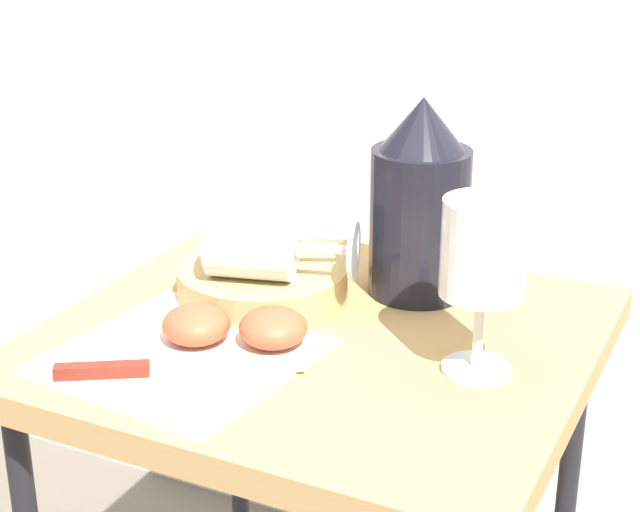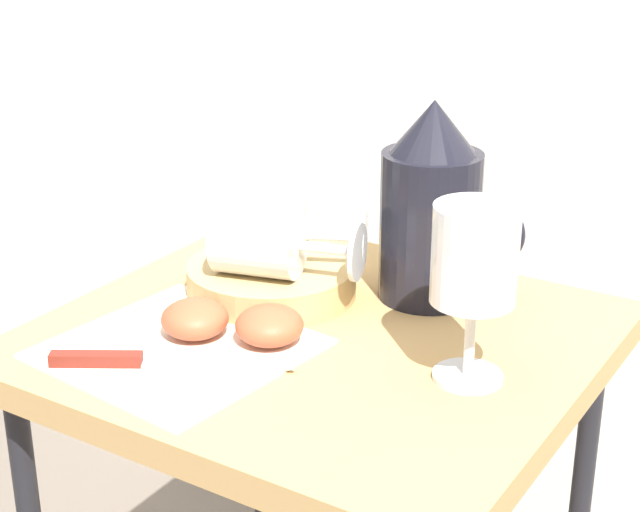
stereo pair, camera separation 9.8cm
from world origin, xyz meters
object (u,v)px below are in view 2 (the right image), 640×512
object	(u,v)px
basket_tray	(272,279)
knife	(135,361)
wine_glass_upright	(474,264)
pitcher	(431,220)
apple_half_right	(269,325)
wine_glass_tipped_far	(269,234)
apple_half_left	(195,319)
table	(320,394)
wine_glass_tipped_near	(263,242)

from	to	relation	value
basket_tray	knife	distance (m)	0.21
wine_glass_upright	knife	xyz separation A→B (m)	(-0.27, -0.15, -0.10)
basket_tray	pitcher	bearing A→B (deg)	30.70
apple_half_right	knife	xyz separation A→B (m)	(-0.08, -0.10, -0.01)
pitcher	knife	size ratio (longest dim) A/B	1.07
wine_glass_upright	apple_half_right	xyz separation A→B (m)	(-0.19, -0.04, -0.09)
basket_tray	wine_glass_tipped_far	distance (m)	0.05
apple_half_left	apple_half_right	distance (m)	0.07
pitcher	apple_half_left	xyz separation A→B (m)	(-0.15, -0.21, -0.06)
table	wine_glass_tipped_far	size ratio (longest dim) A/B	4.27
wine_glass_tipped_near	apple_half_right	bearing A→B (deg)	-51.76
basket_tray	wine_glass_upright	world-z (taller)	wine_glass_upright
wine_glass_upright	wine_glass_tipped_far	world-z (taller)	wine_glass_upright
apple_half_right	wine_glass_tipped_far	bearing A→B (deg)	124.68
pitcher	wine_glass_tipped_near	xyz separation A→B (m)	(-0.13, -0.11, -0.01)
knife	wine_glass_upright	bearing A→B (deg)	28.73
basket_tray	wine_glass_upright	distance (m)	0.28
table	apple_half_left	distance (m)	0.15
apple_half_right	knife	size ratio (longest dim) A/B	0.33
basket_tray	wine_glass_upright	xyz separation A→B (m)	(0.26, -0.06, 0.09)
pitcher	wine_glass_upright	bearing A→B (deg)	-52.43
pitcher	knife	bearing A→B (deg)	-117.66
pitcher	knife	distance (m)	0.34
wine_glass_upright	wine_glass_tipped_near	bearing A→B (deg)	172.27
table	knife	distance (m)	0.20
basket_tray	apple_half_left	world-z (taller)	apple_half_left
wine_glass_tipped_far	wine_glass_tipped_near	bearing A→B (deg)	-70.24
table	basket_tray	size ratio (longest dim) A/B	3.77
table	pitcher	xyz separation A→B (m)	(0.05, 0.13, 0.16)
basket_tray	pitcher	size ratio (longest dim) A/B	0.85
table	wine_glass_tipped_far	distance (m)	0.17
table	apple_half_left	world-z (taller)	apple_half_left
knife	pitcher	bearing A→B (deg)	62.34
basket_tray	knife	size ratio (longest dim) A/B	0.91
pitcher	wine_glass_tipped_near	world-z (taller)	pitcher
basket_tray	apple_half_left	bearing A→B (deg)	-90.49
pitcher	apple_half_right	distance (m)	0.21
apple_half_left	knife	bearing A→B (deg)	-95.85
table	wine_glass_upright	bearing A→B (deg)	-4.40
table	apple_half_right	world-z (taller)	apple_half_right
basket_tray	wine_glass_tipped_near	bearing A→B (deg)	-71.13
wine_glass_upright	wine_glass_tipped_far	bearing A→B (deg)	167.76
wine_glass_upright	basket_tray	bearing A→B (deg)	166.65
table	wine_glass_upright	distance (m)	0.25
basket_tray	table	bearing A→B (deg)	-27.79
knife	apple_half_left	bearing A→B (deg)	84.15
wine_glass_tipped_far	knife	distance (m)	0.21
wine_glass_tipped_far	basket_tray	bearing A→B (deg)	105.31
table	apple_half_right	size ratio (longest dim) A/B	10.39
wine_glass_tipped_near	apple_half_right	distance (m)	0.11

